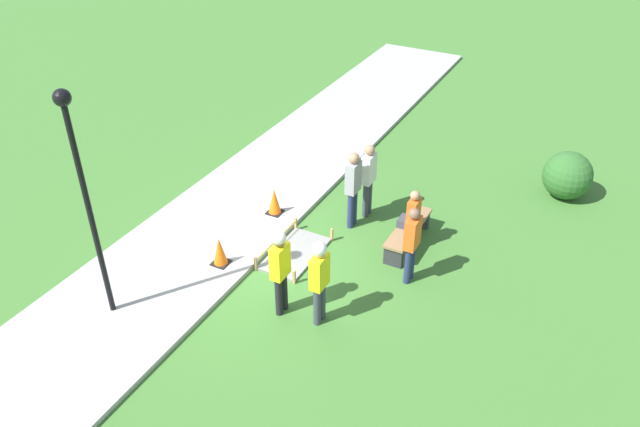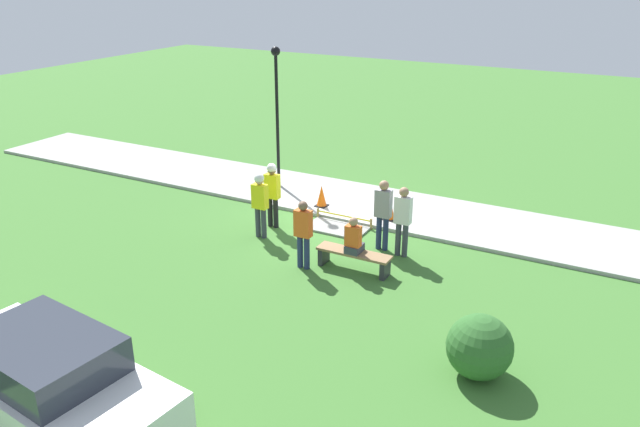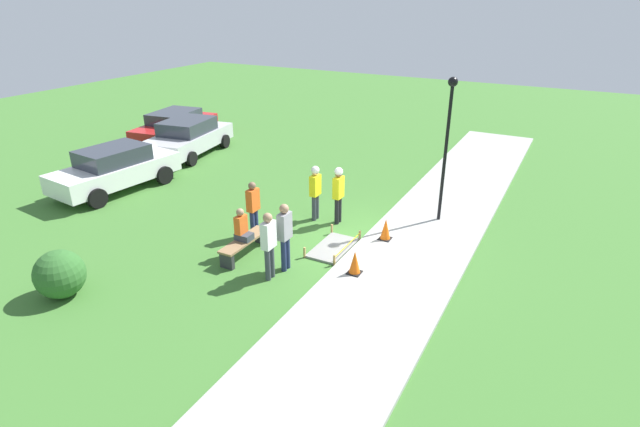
# 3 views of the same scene
# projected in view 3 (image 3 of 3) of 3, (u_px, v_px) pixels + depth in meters

# --- Properties ---
(ground_plane) EXTENTS (60.00, 60.00, 0.00)m
(ground_plane) POSITION_uv_depth(u_px,v_px,m) (357.00, 246.00, 14.14)
(ground_plane) COLOR #3D702D
(sidewalk) EXTENTS (28.00, 3.04, 0.10)m
(sidewalk) POSITION_uv_depth(u_px,v_px,m) (409.00, 256.00, 13.47)
(sidewalk) COLOR #9E9E99
(sidewalk) RESTS_ON ground_plane
(wet_concrete_patch) EXTENTS (1.69, 0.95, 0.31)m
(wet_concrete_patch) POSITION_uv_depth(u_px,v_px,m) (333.00, 248.00, 13.96)
(wet_concrete_patch) COLOR gray
(wet_concrete_patch) RESTS_ON ground_plane
(traffic_cone_near_patch) EXTENTS (0.34, 0.34, 0.62)m
(traffic_cone_near_patch) POSITION_uv_depth(u_px,v_px,m) (355.00, 262.00, 12.45)
(traffic_cone_near_patch) COLOR black
(traffic_cone_near_patch) RESTS_ON sidewalk
(traffic_cone_far_patch) EXTENTS (0.34, 0.34, 0.63)m
(traffic_cone_far_patch) POSITION_uv_depth(u_px,v_px,m) (386.00, 229.00, 14.18)
(traffic_cone_far_patch) COLOR black
(traffic_cone_far_patch) RESTS_ON sidewalk
(park_bench) EXTENTS (1.79, 0.44, 0.48)m
(park_bench) POSITION_uv_depth(u_px,v_px,m) (245.00, 244.00, 13.51)
(park_bench) COLOR #2D2D33
(park_bench) RESTS_ON ground_plane
(person_seated_on_bench) EXTENTS (0.36, 0.44, 0.89)m
(person_seated_on_bench) POSITION_uv_depth(u_px,v_px,m) (242.00, 227.00, 13.32)
(person_seated_on_bench) COLOR #383D47
(person_seated_on_bench) RESTS_ON park_bench
(worker_supervisor) EXTENTS (0.40, 0.26, 1.81)m
(worker_supervisor) POSITION_uv_depth(u_px,v_px,m) (338.00, 190.00, 15.11)
(worker_supervisor) COLOR black
(worker_supervisor) RESTS_ON ground_plane
(worker_assistant) EXTENTS (0.40, 0.25, 1.76)m
(worker_assistant) POSITION_uv_depth(u_px,v_px,m) (315.00, 188.00, 15.37)
(worker_assistant) COLOR #383D47
(worker_assistant) RESTS_ON ground_plane
(bystander_in_orange_shirt) EXTENTS (0.40, 0.22, 1.68)m
(bystander_in_orange_shirt) POSITION_uv_depth(u_px,v_px,m) (253.00, 206.00, 14.34)
(bystander_in_orange_shirt) COLOR navy
(bystander_in_orange_shirt) RESTS_ON ground_plane
(bystander_in_gray_shirt) EXTENTS (0.40, 0.23, 1.79)m
(bystander_in_gray_shirt) POSITION_uv_depth(u_px,v_px,m) (269.00, 242.00, 12.13)
(bystander_in_gray_shirt) COLOR #383D47
(bystander_in_gray_shirt) RESTS_ON ground_plane
(bystander_in_white_shirt) EXTENTS (0.40, 0.24, 1.83)m
(bystander_in_white_shirt) POSITION_uv_depth(u_px,v_px,m) (285.00, 233.00, 12.53)
(bystander_in_white_shirt) COLOR navy
(bystander_in_white_shirt) RESTS_ON ground_plane
(lamppost_near) EXTENTS (0.28, 0.28, 4.34)m
(lamppost_near) POSITION_uv_depth(u_px,v_px,m) (448.00, 131.00, 14.42)
(lamppost_near) COLOR black
(lamppost_near) RESTS_ON sidewalk
(parked_car_white) EXTENTS (4.64, 2.39, 1.58)m
(parked_car_white) POSITION_uv_depth(u_px,v_px,m) (115.00, 168.00, 17.81)
(parked_car_white) COLOR white
(parked_car_white) RESTS_ON ground_plane
(parked_car_silver) EXTENTS (4.70, 2.67, 1.54)m
(parked_car_silver) POSITION_uv_depth(u_px,v_px,m) (188.00, 137.00, 21.81)
(parked_car_silver) COLOR #BCBCC1
(parked_car_silver) RESTS_ON ground_plane
(parked_car_red) EXTENTS (4.85, 2.59, 1.44)m
(parked_car_red) POSITION_uv_depth(u_px,v_px,m) (175.00, 125.00, 23.74)
(parked_car_red) COLOR red
(parked_car_red) RESTS_ON ground_plane
(shrub_rounded_near) EXTENTS (1.16, 1.16, 1.16)m
(shrub_rounded_near) POSITION_uv_depth(u_px,v_px,m) (60.00, 274.00, 11.60)
(shrub_rounded_near) COLOR #2D6028
(shrub_rounded_near) RESTS_ON ground_plane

